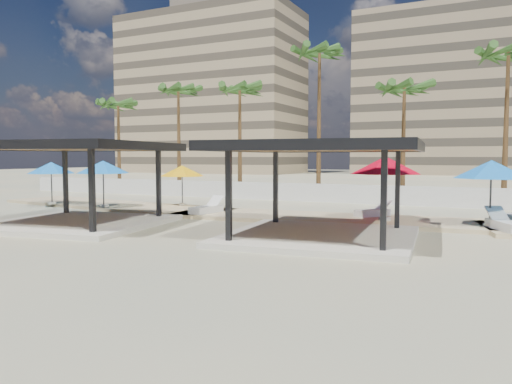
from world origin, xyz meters
TOP-DOWN VIEW (x-y plane):
  - ground at (0.00, 0.00)m, footprint 200.00×200.00m
  - promenade at (2.00, 7.67)m, footprint 44.45×7.97m
  - boundary_wall at (0.00, 16.00)m, footprint 56.00×0.30m
  - building_west at (-42.00, 68.00)m, footprint 34.00×16.00m
  - building_mid at (4.00, 78.00)m, footprint 38.00×16.00m
  - pavilion_central at (3.02, 1.72)m, footprint 7.57×7.57m
  - pavilion_west at (-7.55, 0.49)m, footprint 8.14×8.14m
  - umbrella_a at (-15.11, 5.80)m, footprint 3.68×3.68m
  - umbrella_b at (-7.77, 8.68)m, footprint 2.60×2.60m
  - umbrella_c at (4.29, 6.73)m, footprint 3.75×3.75m
  - umbrella_d at (8.48, 6.65)m, footprint 3.87×3.87m
  - umbrella_f at (-11.06, 5.80)m, footprint 3.36×3.36m
  - lounger_a at (-4.33, 5.85)m, footprint 0.87×2.19m
  - lounger_b at (3.46, 8.12)m, footprint 1.55×1.96m
  - lounger_c at (9.06, 5.85)m, footprint 1.62×2.29m
  - palm_a at (-21.00, 18.30)m, footprint 3.00×3.00m
  - palm_b at (-15.00, 18.70)m, footprint 3.00×3.00m
  - palm_c at (-9.00, 18.10)m, footprint 3.00×3.00m
  - palm_d at (-3.00, 18.90)m, footprint 3.00×3.00m
  - palm_e at (3.00, 18.40)m, footprint 3.00×3.00m
  - palm_f at (9.00, 18.60)m, footprint 3.00×3.00m

SIDE VIEW (x-z plane):
  - ground at x=0.00m, z-range 0.00..0.00m
  - promenade at x=2.00m, z-range -0.06..0.18m
  - lounger_b at x=3.46m, z-range -0.01..0.72m
  - lounger_a at x=-4.33m, z-range -0.03..0.78m
  - lounger_c at x=9.06m, z-range -0.04..0.80m
  - boundary_wall at x=0.00m, z-range 0.00..1.20m
  - pavilion_central at x=3.02m, z-range 0.34..3.84m
  - pavilion_west at x=-7.55m, z-range 0.35..3.94m
  - umbrella_b at x=-7.77m, z-range 1.01..3.31m
  - umbrella_a at x=-15.11m, z-range 1.08..3.57m
  - umbrella_f at x=-11.06m, z-range 1.11..3.70m
  - umbrella_d at x=8.48m, z-range 1.14..3.80m
  - umbrella_c at x=4.29m, z-range 1.19..4.00m
  - palm_e at x=3.00m, z-range 3.02..11.26m
  - palm_a at x=-21.00m, z-range 3.04..11.35m
  - palm_c at x=-9.00m, z-range 3.30..12.17m
  - palm_b at x=-15.00m, z-range 3.46..12.70m
  - palm_f at x=9.00m, z-range 3.78..13.76m
  - palm_d at x=-3.00m, z-range 4.32..15.54m
  - building_mid at x=4.00m, z-range -0.93..29.47m
  - building_west at x=-42.00m, z-range -0.93..31.47m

